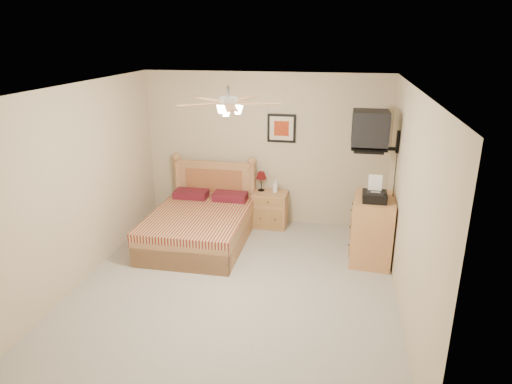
# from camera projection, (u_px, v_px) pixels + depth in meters

# --- Properties ---
(floor) EXTENTS (4.50, 4.50, 0.00)m
(floor) POSITION_uv_depth(u_px,v_px,m) (236.00, 286.00, 5.85)
(floor) COLOR #A29C92
(floor) RESTS_ON ground
(ceiling) EXTENTS (4.00, 4.50, 0.04)m
(ceiling) POSITION_uv_depth(u_px,v_px,m) (232.00, 87.00, 5.02)
(ceiling) COLOR white
(ceiling) RESTS_ON ground
(wall_back) EXTENTS (4.00, 0.04, 2.50)m
(wall_back) POSITION_uv_depth(u_px,v_px,m) (265.00, 150.00, 7.52)
(wall_back) COLOR #C8B693
(wall_back) RESTS_ON ground
(wall_front) EXTENTS (4.00, 0.04, 2.50)m
(wall_front) POSITION_uv_depth(u_px,v_px,m) (165.00, 295.00, 3.35)
(wall_front) COLOR #C8B693
(wall_front) RESTS_ON ground
(wall_left) EXTENTS (0.04, 4.50, 2.50)m
(wall_left) POSITION_uv_depth(u_px,v_px,m) (81.00, 185.00, 5.78)
(wall_left) COLOR #C8B693
(wall_left) RESTS_ON ground
(wall_right) EXTENTS (0.04, 4.50, 2.50)m
(wall_right) POSITION_uv_depth(u_px,v_px,m) (409.00, 205.00, 5.09)
(wall_right) COLOR #C8B693
(wall_right) RESTS_ON ground
(bed) EXTENTS (1.41, 1.84, 1.18)m
(bed) POSITION_uv_depth(u_px,v_px,m) (198.00, 208.00, 6.83)
(bed) COLOR #A66E41
(bed) RESTS_ON ground
(nightstand) EXTENTS (0.55, 0.42, 0.59)m
(nightstand) POSITION_uv_depth(u_px,v_px,m) (270.00, 209.00, 7.59)
(nightstand) COLOR #A26D43
(nightstand) RESTS_ON ground
(table_lamp) EXTENTS (0.21, 0.21, 0.33)m
(table_lamp) POSITION_uv_depth(u_px,v_px,m) (261.00, 181.00, 7.53)
(table_lamp) COLOR #570E11
(table_lamp) RESTS_ON nightstand
(lotion_bottle) EXTENTS (0.10, 0.10, 0.23)m
(lotion_bottle) POSITION_uv_depth(u_px,v_px,m) (275.00, 186.00, 7.45)
(lotion_bottle) COLOR white
(lotion_bottle) RESTS_ON nightstand
(framed_picture) EXTENTS (0.46, 0.04, 0.46)m
(framed_picture) POSITION_uv_depth(u_px,v_px,m) (282.00, 128.00, 7.34)
(framed_picture) COLOR black
(framed_picture) RESTS_ON wall_back
(dresser) EXTENTS (0.61, 0.83, 0.93)m
(dresser) POSITION_uv_depth(u_px,v_px,m) (373.00, 229.00, 6.40)
(dresser) COLOR #C67A3B
(dresser) RESTS_ON ground
(fax_machine) EXTENTS (0.32, 0.34, 0.34)m
(fax_machine) POSITION_uv_depth(u_px,v_px,m) (375.00, 189.00, 6.06)
(fax_machine) COLOR black
(fax_machine) RESTS_ON dresser
(magazine_lower) EXTENTS (0.24, 0.28, 0.02)m
(magazine_lower) POSITION_uv_depth(u_px,v_px,m) (369.00, 190.00, 6.53)
(magazine_lower) COLOR #B6AC8E
(magazine_lower) RESTS_ON dresser
(magazine_upper) EXTENTS (0.18, 0.25, 0.02)m
(magazine_upper) POSITION_uv_depth(u_px,v_px,m) (369.00, 188.00, 6.55)
(magazine_upper) COLOR gray
(magazine_upper) RESTS_ON magazine_lower
(wall_tv) EXTENTS (0.56, 0.46, 0.58)m
(wall_tv) POSITION_uv_depth(u_px,v_px,m) (381.00, 131.00, 6.19)
(wall_tv) COLOR black
(wall_tv) RESTS_ON wall_right
(ceiling_fan) EXTENTS (1.14, 1.14, 0.28)m
(ceiling_fan) POSITION_uv_depth(u_px,v_px,m) (228.00, 103.00, 4.88)
(ceiling_fan) COLOR silver
(ceiling_fan) RESTS_ON ceiling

